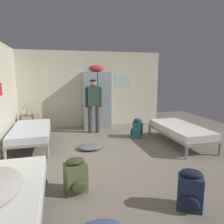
# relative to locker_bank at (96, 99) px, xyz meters

# --- Properties ---
(ground_plane) EXTENTS (9.43, 9.43, 0.00)m
(ground_plane) POSITION_rel_locker_bank_xyz_m (-0.10, -2.67, -0.97)
(ground_plane) COLOR gray
(room_backdrop) EXTENTS (4.90, 5.95, 2.53)m
(room_backdrop) POSITION_rel_locker_bank_xyz_m (-1.41, -1.31, 0.30)
(room_backdrop) COLOR beige
(room_backdrop) RESTS_ON ground_plane
(locker_bank) EXTENTS (0.90, 0.55, 2.07)m
(locker_bank) POSITION_rel_locker_bank_xyz_m (0.00, 0.00, 0.00)
(locker_bank) COLOR #8C99A3
(locker_bank) RESTS_ON ground_plane
(shelf_unit) EXTENTS (0.38, 0.30, 0.57)m
(shelf_unit) POSITION_rel_locker_bank_xyz_m (-2.19, -0.15, -0.62)
(shelf_unit) COLOR brown
(shelf_unit) RESTS_ON ground_plane
(bed_left_front) EXTENTS (0.90, 1.90, 0.49)m
(bed_left_front) POSITION_rel_locker_bank_xyz_m (-1.94, -4.37, -0.59)
(bed_left_front) COLOR gray
(bed_left_front) RESTS_ON ground_plane
(bed_right) EXTENTS (0.90, 1.90, 0.49)m
(bed_right) POSITION_rel_locker_bank_xyz_m (1.75, -2.25, -0.59)
(bed_right) COLOR gray
(bed_right) RESTS_ON ground_plane
(bed_left_rear) EXTENTS (0.90, 1.90, 0.49)m
(bed_left_rear) POSITION_rel_locker_bank_xyz_m (-1.94, -1.43, -0.59)
(bed_left_rear) COLOR gray
(bed_left_rear) RESTS_ON ground_plane
(person_traveler) EXTENTS (0.52, 0.22, 1.63)m
(person_traveler) POSITION_rel_locker_bank_xyz_m (-0.20, -0.60, 0.02)
(person_traveler) COLOR #3D3833
(person_traveler) RESTS_ON ground_plane
(water_bottle) EXTENTS (0.07, 0.07, 0.21)m
(water_bottle) POSITION_rel_locker_bank_xyz_m (-2.27, -0.13, -0.30)
(water_bottle) COLOR silver
(water_bottle) RESTS_ON shelf_unit
(lotion_bottle) EXTENTS (0.05, 0.05, 0.15)m
(lotion_bottle) POSITION_rel_locker_bank_xyz_m (-2.12, -0.19, -0.33)
(lotion_bottle) COLOR beige
(lotion_bottle) RESTS_ON shelf_unit
(backpack_teal) EXTENTS (0.41, 0.39, 0.55)m
(backpack_teal) POSITION_rel_locker_bank_xyz_m (0.90, -1.40, -0.71)
(backpack_teal) COLOR #23666B
(backpack_teal) RESTS_ON ground_plane
(backpack_navy) EXTENTS (0.40, 0.41, 0.55)m
(backpack_navy) POSITION_rel_locker_bank_xyz_m (0.38, -4.63, -0.71)
(backpack_navy) COLOR navy
(backpack_navy) RESTS_ON ground_plane
(backpack_olive) EXTENTS (0.37, 0.38, 0.55)m
(backpack_olive) POSITION_rel_locker_bank_xyz_m (-1.06, -3.85, -0.71)
(backpack_olive) COLOR #566038
(backpack_olive) RESTS_ON ground_plane
(clothes_pile_grey) EXTENTS (0.56, 0.47, 0.12)m
(clothes_pile_grey) POSITION_rel_locker_bank_xyz_m (-0.56, -2.03, -0.91)
(clothes_pile_grey) COLOR slate
(clothes_pile_grey) RESTS_ON ground_plane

